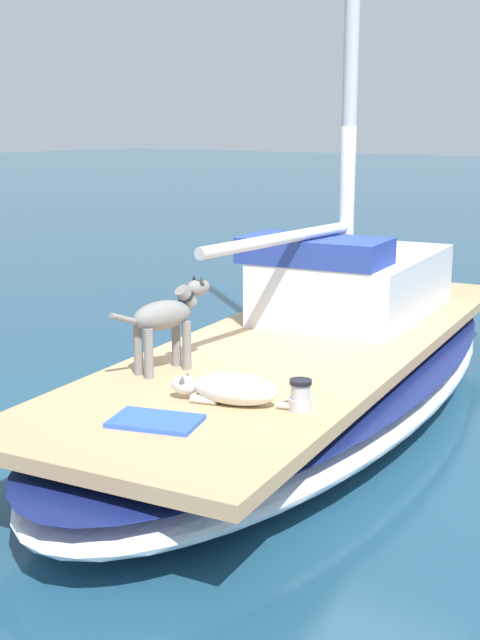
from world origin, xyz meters
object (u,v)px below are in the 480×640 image
object	(u,v)px
dog_grey	(167,317)
deck_winch	(300,396)
sailboat_main	(307,373)
dog_white	(230,389)
deck_towel	(156,421)

from	to	relation	value
dog_grey	deck_winch	bearing A→B (deg)	-6.98
sailboat_main	dog_grey	xyz separation A→B (m)	(-0.31, -1.51, 0.75)
dog_white	deck_winch	bearing A→B (deg)	21.74
deck_towel	dog_white	bearing A→B (deg)	76.43
sailboat_main	dog_white	distance (m)	1.99
sailboat_main	deck_winch	size ratio (longest dim) A/B	35.98
sailboat_main	dog_white	xyz separation A→B (m)	(0.56, -1.85, 0.43)
deck_winch	deck_towel	bearing A→B (deg)	-127.46
deck_winch	deck_towel	xyz separation A→B (m)	(-0.59, -0.77, -0.08)
dog_grey	deck_towel	bearing A→B (deg)	-51.99
sailboat_main	deck_winch	xyz separation A→B (m)	(1.01, -1.67, 0.42)
sailboat_main	deck_towel	size ratio (longest dim) A/B	13.49
dog_grey	deck_towel	size ratio (longest dim) A/B	1.67
dog_white	deck_winch	size ratio (longest dim) A/B	4.42
deck_towel	sailboat_main	bearing A→B (deg)	99.77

